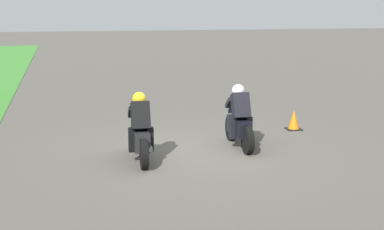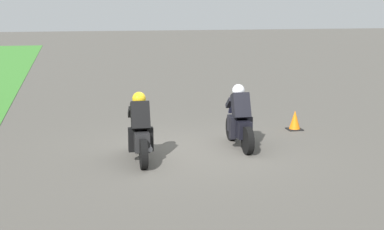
{
  "view_description": "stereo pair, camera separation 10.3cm",
  "coord_description": "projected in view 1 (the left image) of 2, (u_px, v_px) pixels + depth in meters",
  "views": [
    {
      "loc": [
        -12.83,
        2.85,
        3.42
      ],
      "look_at": [
        -0.18,
        0.02,
        0.9
      ],
      "focal_mm": 54.06,
      "sensor_mm": 36.0,
      "label": 1
    },
    {
      "loc": [
        -12.85,
        2.75,
        3.42
      ],
      "look_at": [
        -0.18,
        0.02,
        0.9
      ],
      "focal_mm": 54.06,
      "sensor_mm": 36.0,
      "label": 2
    }
  ],
  "objects": [
    {
      "name": "traffic_cone",
      "position": [
        294.0,
        121.0,
        15.81
      ],
      "size": [
        0.4,
        0.4,
        0.54
      ],
      "color": "black",
      "rests_on": "ground_plane"
    },
    {
      "name": "ground_plane",
      "position": [
        191.0,
        151.0,
        13.55
      ],
      "size": [
        120.0,
        120.0,
        0.0
      ],
      "primitive_type": "plane",
      "color": "#54504A"
    },
    {
      "name": "rider_lane_a",
      "position": [
        239.0,
        121.0,
        13.85
      ],
      "size": [
        2.04,
        0.54,
        1.51
      ],
      "rotation": [
        0.0,
        0.0,
        -0.01
      ],
      "color": "black",
      "rests_on": "ground_plane"
    },
    {
      "name": "rider_lane_b",
      "position": [
        140.0,
        133.0,
        12.64
      ],
      "size": [
        2.04,
        0.54,
        1.51
      ],
      "rotation": [
        0.0,
        0.0,
        -0.03
      ],
      "color": "black",
      "rests_on": "ground_plane"
    }
  ]
}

